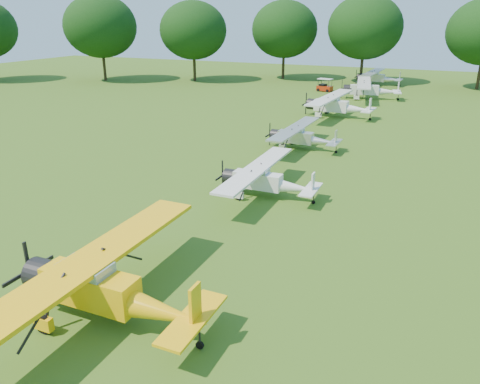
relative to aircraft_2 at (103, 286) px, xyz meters
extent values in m
plane|color=#315B16|center=(-0.79, 8.13, -1.36)|extent=(160.00, 160.00, 0.00)
cylinder|color=black|center=(13.49, 64.34, 0.90)|extent=(0.44, 0.44, 4.51)
cylinder|color=black|center=(-2.91, 64.87, 1.01)|extent=(0.44, 0.44, 4.74)
ellipsoid|color=black|center=(-2.91, 64.87, 6.80)|extent=(11.05, 11.05, 9.39)
cylinder|color=black|center=(-15.54, 64.67, 0.89)|extent=(0.44, 0.44, 4.49)
ellipsoid|color=black|center=(-15.54, 64.67, 6.37)|extent=(10.47, 10.47, 8.90)
cylinder|color=black|center=(-27.69, 56.63, 0.86)|extent=(0.44, 0.44, 4.44)
ellipsoid|color=black|center=(-27.69, 56.63, 6.29)|extent=(10.36, 10.36, 8.80)
cylinder|color=black|center=(-40.95, 51.05, 1.03)|extent=(0.44, 0.44, 4.77)
ellipsoid|color=black|center=(-40.95, 51.05, 6.87)|extent=(11.14, 11.14, 9.47)
cube|color=#FFBB0A|center=(-0.55, 0.00, -0.20)|extent=(3.54, 1.06, 1.16)
cone|color=#FFBB0A|center=(2.43, -0.01, -0.36)|extent=(3.09, 1.00, 0.99)
cube|color=#8CA5B2|center=(-0.66, 0.00, 0.41)|extent=(1.77, 1.02, 0.61)
cylinder|color=black|center=(-2.65, 0.01, -0.20)|extent=(1.00, 1.15, 1.15)
cube|color=black|center=(-3.37, 0.01, -0.20)|extent=(0.07, 0.13, 2.32)
cube|color=#FFBB0A|center=(-0.66, 0.00, 0.69)|extent=(1.63, 11.71, 0.15)
cube|color=#FFBB0A|center=(3.53, -0.01, 0.19)|extent=(0.11, 0.61, 1.44)
cube|color=#FFBB0A|center=(3.42, -0.01, -0.31)|extent=(0.95, 3.09, 0.10)
cylinder|color=black|center=(-1.44, -1.38, -1.02)|extent=(0.66, 0.18, 0.66)
cylinder|color=black|center=(-1.43, 1.38, -1.02)|extent=(0.66, 0.18, 0.66)
cylinder|color=black|center=(3.65, -0.01, -1.22)|extent=(0.27, 0.09, 0.27)
cube|color=white|center=(0.36, 13.20, -0.43)|extent=(2.82, 0.85, 0.92)
cone|color=white|center=(2.74, 13.21, -0.56)|extent=(2.47, 0.80, 0.79)
cube|color=#8CA5B2|center=(0.27, 13.20, 0.05)|extent=(1.41, 0.82, 0.48)
cylinder|color=black|center=(-1.31, 13.19, -0.43)|extent=(0.80, 0.92, 0.92)
cube|color=black|center=(-1.88, 13.18, -0.43)|extent=(0.05, 0.11, 1.85)
cube|color=white|center=(0.27, 13.20, 0.27)|extent=(1.32, 9.34, 0.12)
cube|color=white|center=(3.62, 13.21, -0.12)|extent=(0.09, 0.48, 1.14)
cube|color=white|center=(3.53, 13.21, -0.52)|extent=(0.76, 2.47, 0.08)
cylinder|color=black|center=(-0.34, 12.09, -1.09)|extent=(0.53, 0.14, 0.53)
cylinder|color=black|center=(-0.35, 14.29, -1.09)|extent=(0.53, 0.14, 0.53)
cylinder|color=black|center=(3.71, 13.21, -1.25)|extent=(0.21, 0.07, 0.21)
cube|color=silver|center=(-0.71, 23.99, -0.45)|extent=(2.77, 0.90, 0.90)
cone|color=silver|center=(1.61, 23.92, -0.58)|extent=(2.43, 0.85, 0.77)
cube|color=#8CA5B2|center=(-0.80, 23.99, 0.02)|extent=(1.40, 0.83, 0.47)
cylinder|color=black|center=(-2.34, 24.04, -0.45)|extent=(0.80, 0.92, 0.89)
cube|color=black|center=(-2.90, 24.05, -0.45)|extent=(0.05, 0.10, 1.81)
cube|color=silver|center=(-0.80, 23.99, 0.23)|extent=(1.52, 9.15, 0.12)
cube|color=silver|center=(2.47, 23.89, -0.15)|extent=(0.10, 0.48, 1.12)
cube|color=silver|center=(2.38, 23.89, -0.54)|extent=(0.80, 2.43, 0.08)
cylinder|color=black|center=(-1.43, 22.93, -1.10)|extent=(0.52, 0.15, 0.52)
cylinder|color=black|center=(-1.36, 25.08, -1.10)|extent=(0.52, 0.15, 0.52)
cylinder|color=black|center=(2.56, 23.89, -1.25)|extent=(0.21, 0.07, 0.21)
cube|color=white|center=(-1.06, 37.31, -0.23)|extent=(3.50, 1.27, 1.13)
cone|color=white|center=(1.83, 37.10, -0.39)|extent=(3.07, 1.18, 0.97)
cube|color=#8CA5B2|center=(-1.17, 37.32, 0.36)|extent=(1.78, 1.11, 0.59)
cylinder|color=black|center=(-3.09, 37.46, -0.23)|extent=(1.04, 1.18, 1.12)
cube|color=black|center=(-3.79, 37.51, -0.23)|extent=(0.07, 0.13, 2.25)
cube|color=white|center=(-1.17, 37.32, 0.63)|extent=(2.38, 11.45, 0.15)
cube|color=white|center=(2.90, 37.02, 0.15)|extent=(0.15, 0.60, 1.39)
cube|color=white|center=(2.79, 37.03, -0.34)|extent=(1.13, 3.06, 0.10)
cylinder|color=black|center=(-2.01, 36.04, -1.03)|extent=(0.65, 0.22, 0.64)
cylinder|color=black|center=(-1.82, 38.71, -1.03)|extent=(0.65, 0.22, 0.64)
cylinder|color=black|center=(3.01, 37.01, -1.23)|extent=(0.26, 0.10, 0.26)
cube|color=white|center=(0.19, 49.76, -0.22)|extent=(3.59, 1.59, 1.14)
cone|color=white|center=(3.08, 50.25, -0.38)|extent=(3.16, 1.46, 0.98)
cube|color=#8CA5B2|center=(0.08, 49.75, 0.38)|extent=(1.88, 1.27, 0.60)
cylinder|color=black|center=(-1.85, 49.42, -0.22)|extent=(1.15, 1.27, 1.13)
cube|color=black|center=(-2.54, 49.31, -0.22)|extent=(0.09, 0.14, 2.28)
cube|color=white|center=(0.08, 49.75, 0.65)|extent=(3.45, 11.60, 0.15)
cube|color=white|center=(4.15, 50.43, 0.16)|extent=(0.21, 0.61, 1.41)
cube|color=white|center=(4.04, 50.41, -0.32)|extent=(1.41, 3.15, 0.10)
cylinder|color=black|center=(-0.44, 48.28, -1.03)|extent=(0.67, 0.28, 0.65)
cylinder|color=black|center=(-0.89, 50.96, -1.03)|extent=(0.67, 0.28, 0.65)
cylinder|color=black|center=(4.25, 50.44, -1.23)|extent=(0.27, 0.13, 0.26)
cube|color=silver|center=(-0.72, 63.03, -0.28)|extent=(3.30, 1.12, 1.07)
cone|color=silver|center=(2.03, 62.91, -0.44)|extent=(2.89, 1.05, 0.92)
cube|color=#8CA5B2|center=(-0.82, 63.04, 0.28)|extent=(1.67, 1.01, 0.56)
cylinder|color=black|center=(-2.66, 63.12, -0.28)|extent=(0.97, 1.10, 1.06)
cube|color=black|center=(-3.32, 63.16, -0.28)|extent=(0.07, 0.13, 2.14)
cube|color=silver|center=(-0.82, 63.04, 0.53)|extent=(1.98, 10.86, 0.14)
cube|color=silver|center=(3.05, 62.86, 0.07)|extent=(0.13, 0.56, 1.33)
cube|color=silver|center=(2.95, 62.86, -0.39)|extent=(1.00, 2.89, 0.09)
cylinder|color=black|center=(-1.59, 61.80, -1.05)|extent=(0.62, 0.19, 0.61)
cylinder|color=black|center=(-1.48, 64.35, -1.05)|extent=(0.62, 0.19, 0.61)
cylinder|color=black|center=(3.15, 62.85, -1.23)|extent=(0.25, 0.09, 0.24)
cube|color=#A3260B|center=(-5.83, 53.89, -0.94)|extent=(2.21, 1.51, 0.65)
cube|color=black|center=(-6.10, 53.95, -0.57)|extent=(1.02, 1.17, 0.41)
cube|color=white|center=(-5.83, 53.89, 0.32)|extent=(2.14, 1.58, 0.07)
cylinder|color=black|center=(-6.63, 53.48, -1.15)|extent=(0.42, 0.21, 0.41)
cylinder|color=black|center=(-6.39, 54.60, -1.15)|extent=(0.42, 0.21, 0.41)
cylinder|color=black|center=(-5.28, 53.19, -1.15)|extent=(0.42, 0.21, 0.41)
cylinder|color=black|center=(-5.04, 54.31, -1.15)|extent=(0.42, 0.21, 0.41)
camera|label=1|loc=(9.64, -10.54, 8.52)|focal=35.00mm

